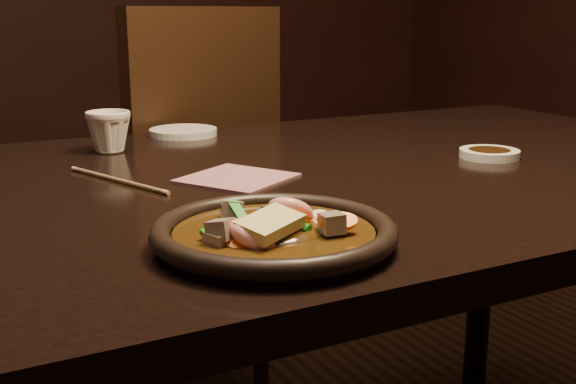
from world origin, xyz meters
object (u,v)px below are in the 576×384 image
chair (171,203)px  plate (274,234)px  tea_cup (109,130)px  table (309,218)px

chair → plate: chair is taller
chair → plate: size_ratio=3.90×
chair → tea_cup: bearing=35.8°
tea_cup → chair: bearing=58.6°
table → plate: (-0.21, -0.30, 0.09)m
plate → tea_cup: tea_cup is taller
chair → tea_cup: chair is taller
chair → tea_cup: (-0.23, -0.38, 0.25)m
chair → table: bearing=67.1°
table → chair: size_ratio=1.61×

